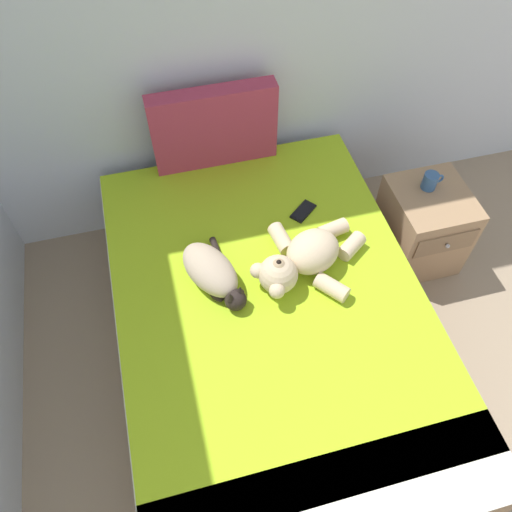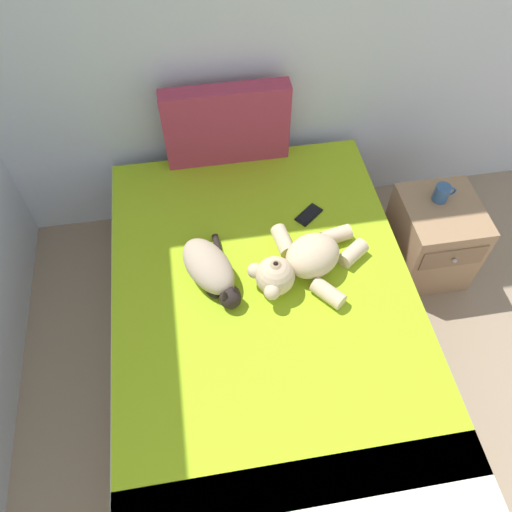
# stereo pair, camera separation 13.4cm
# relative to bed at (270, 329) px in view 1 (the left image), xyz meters

# --- Properties ---
(ground_plane) EXTENTS (10.57, 10.57, 0.00)m
(ground_plane) POSITION_rel_bed_xyz_m (0.79, -1.01, -0.27)
(ground_plane) COLOR gray
(bed) EXTENTS (1.45, 2.08, 0.54)m
(bed) POSITION_rel_bed_xyz_m (0.00, 0.00, 0.00)
(bed) COLOR #9E7A56
(bed) RESTS_ON ground_plane
(patterned_cushion) EXTENTS (0.67, 0.10, 0.45)m
(patterned_cushion) POSITION_rel_bed_xyz_m (-0.05, 0.97, 0.50)
(patterned_cushion) COLOR #A5334C
(patterned_cushion) RESTS_ON bed
(cat) EXTENTS (0.31, 0.44, 0.15)m
(cat) POSITION_rel_bed_xyz_m (-0.23, 0.17, 0.34)
(cat) COLOR tan
(cat) RESTS_ON bed
(teddy_bear) EXTENTS (0.60, 0.50, 0.19)m
(teddy_bear) POSITION_rel_bed_xyz_m (0.19, 0.13, 0.36)
(teddy_bear) COLOR beige
(teddy_bear) RESTS_ON bed
(cell_phone) EXTENTS (0.16, 0.15, 0.01)m
(cell_phone) POSITION_rel_bed_xyz_m (0.30, 0.47, 0.28)
(cell_phone) COLOR black
(cell_phone) RESTS_ON bed
(nightstand) EXTENTS (0.41, 0.47, 0.51)m
(nightstand) POSITION_rel_bed_xyz_m (1.04, 0.43, -0.01)
(nightstand) COLOR #9E7A56
(nightstand) RESTS_ON ground_plane
(mug) EXTENTS (0.12, 0.08, 0.09)m
(mug) POSITION_rel_bed_xyz_m (1.03, 0.49, 0.29)
(mug) COLOR #33598C
(mug) RESTS_ON nightstand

